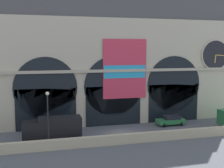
% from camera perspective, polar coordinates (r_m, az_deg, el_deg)
% --- Properties ---
extents(ground_plane, '(200.00, 200.00, 0.00)m').
position_cam_1_polar(ground_plane, '(41.81, 2.12, -9.71)').
color(ground_plane, '#54565B').
extents(quay_parapet_wall, '(90.00, 0.70, 1.24)m').
position_cam_1_polar(quay_parapet_wall, '(37.74, 4.07, -10.57)').
color(quay_parapet_wall, '#BCAD8C').
rests_on(quay_parapet_wall, ground).
extents(station_building, '(43.34, 5.88, 20.44)m').
position_cam_1_polar(station_building, '(47.58, -0.54, 4.47)').
color(station_building, beige).
rests_on(station_building, ground).
extents(box_truck_midwest, '(7.50, 2.91, 3.12)m').
position_cam_1_polar(box_truck_midwest, '(38.92, -11.50, -8.49)').
color(box_truck_midwest, black).
rests_on(box_truck_midwest, ground).
extents(car_mideast, '(4.40, 2.22, 1.55)m').
position_cam_1_polar(car_mideast, '(47.03, 11.46, -6.97)').
color(car_mideast, '#2D7A42').
rests_on(car_mideast, ground).
extents(street_lamp_quayside, '(0.44, 0.44, 6.90)m').
position_cam_1_polar(street_lamp_quayside, '(35.64, -12.47, -5.44)').
color(street_lamp_quayside, black).
rests_on(street_lamp_quayside, ground).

